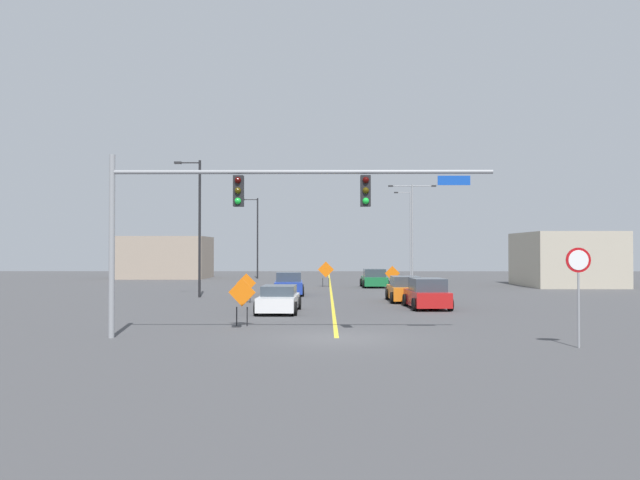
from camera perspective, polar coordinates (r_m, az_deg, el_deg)
name	(u,v)px	position (r m, az deg, el deg)	size (l,w,h in m)	color
ground	(337,338)	(21.96, 1.48, -8.67)	(139.02, 139.02, 0.00)	#444447
road_centre_stripe	(330,282)	(60.45, 0.87, -3.73)	(0.16, 77.23, 0.01)	yellow
traffic_signal_assembly	(245,202)	(21.98, -6.65, 3.37)	(13.01, 0.44, 6.22)	gray
stop_sign	(578,277)	(21.12, 21.89, -3.09)	(0.76, 0.07, 3.05)	gray
street_lamp_near_left	(412,224)	(61.65, 8.17, 1.41)	(4.54, 0.24, 9.22)	gray
street_lamp_far_left	(256,234)	(67.87, -5.65, 0.50)	(1.85, 0.24, 8.45)	black
street_lamp_near_right	(198,222)	(41.35, -10.75, 1.54)	(1.69, 0.24, 8.65)	black
street_lamp_far_right	(409,230)	(73.88, 7.92, 0.89)	(1.94, 0.24, 9.69)	gray
construction_sign_median_near	(246,285)	(36.55, -6.54, -3.94)	(1.09, 0.21, 1.67)	orange
construction_sign_left_shoulder	(242,296)	(25.50, -6.92, -4.90)	(1.09, 0.23, 1.87)	orange
construction_sign_right_lane	(392,275)	(48.54, 6.42, -3.07)	(1.11, 0.32, 1.81)	orange
construction_sign_right_shoulder	(326,271)	(52.43, 0.52, -2.73)	(1.31, 0.16, 2.06)	orange
car_blue_passing	(289,285)	(42.82, -2.79, -3.97)	(2.17, 4.03, 1.51)	#1E389E
car_white_distant	(279,300)	(31.01, -3.67, -5.28)	(2.03, 4.42, 1.27)	white
car_red_far	(427,294)	(33.33, 9.45, -4.76)	(2.12, 3.96, 1.55)	red
car_orange_mid	(405,290)	(37.66, 7.52, -4.38)	(1.95, 4.14, 1.47)	orange
car_green_approaching	(374,279)	(51.96, 4.82, -3.44)	(2.15, 3.86, 1.48)	#196B38
roadside_building_west	(166,257)	(70.57, -13.48, -1.51)	(8.98, 7.30, 4.42)	gray
roadside_building_east	(566,259)	(57.14, 20.91, -1.60)	(7.06, 8.59, 4.44)	#B2A893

